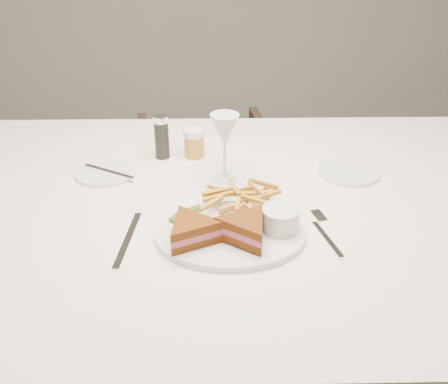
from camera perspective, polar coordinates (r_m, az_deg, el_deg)
name	(u,v)px	position (r m, az deg, el deg)	size (l,w,h in m)	color
table	(223,317)	(1.42, -0.15, -14.04)	(1.61, 1.07, 0.75)	white
chair_far	(206,178)	(2.27, -2.12, 1.65)	(0.58, 0.54, 0.59)	#423128
table_setting	(226,197)	(1.13, 0.18, -0.62)	(0.80, 0.63, 0.18)	white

